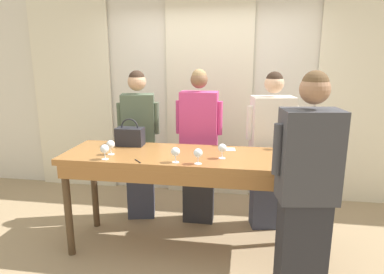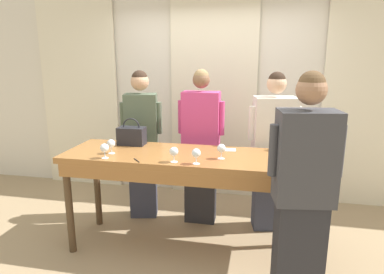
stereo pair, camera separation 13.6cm
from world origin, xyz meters
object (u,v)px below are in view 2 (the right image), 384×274
at_px(tasting_bar, 190,166).
at_px(wine_bottle, 307,147).
at_px(wine_glass_center_right, 278,141).
at_px(guest_cream_sweater, 273,153).
at_px(guest_pink_top, 201,147).
at_px(guest_olive_jacket, 142,143).
at_px(handbag, 132,135).
at_px(wine_glass_back_left, 104,148).
at_px(wine_glass_front_right, 296,160).
at_px(wine_glass_front_mid, 111,144).
at_px(wine_glass_front_left, 174,152).
at_px(wine_glass_center_left, 221,149).
at_px(host_pouring, 303,194).
at_px(wine_glass_center_mid, 196,154).

height_order(tasting_bar, wine_bottle, wine_bottle).
relative_size(wine_glass_center_right, guest_cream_sweater, 0.08).
bearing_deg(guest_pink_top, tasting_bar, -89.15).
height_order(guest_olive_jacket, guest_pink_top, guest_pink_top).
height_order(handbag, wine_glass_back_left, handbag).
xyz_separation_m(wine_glass_front_right, wine_glass_center_right, (-0.11, 0.58, 0.00)).
bearing_deg(tasting_bar, wine_glass_front_mid, -172.07).
bearing_deg(guest_olive_jacket, handbag, -85.26).
relative_size(wine_bottle, wine_glass_back_left, 2.37).
bearing_deg(guest_pink_top, handbag, -149.87).
bearing_deg(wine_glass_front_mid, wine_glass_front_left, -12.15).
distance_m(wine_glass_front_mid, wine_glass_center_left, 1.04).
bearing_deg(wine_glass_back_left, guest_cream_sweater, 30.47).
bearing_deg(handbag, wine_glass_front_left, -40.17).
bearing_deg(wine_bottle, wine_glass_front_mid, -175.09).
xyz_separation_m(wine_glass_front_mid, wine_glass_back_left, (0.01, -0.15, 0.00)).
relative_size(wine_glass_front_mid, guest_cream_sweater, 0.08).
distance_m(wine_glass_front_left, wine_glass_center_right, 1.07).
height_order(wine_glass_front_right, host_pouring, host_pouring).
relative_size(wine_glass_front_left, wine_glass_front_mid, 1.00).
relative_size(wine_glass_front_left, wine_glass_back_left, 1.00).
xyz_separation_m(wine_glass_center_left, guest_olive_jacket, (-1.00, 0.69, -0.18)).
height_order(wine_glass_back_left, guest_cream_sweater, guest_cream_sweater).
xyz_separation_m(tasting_bar, host_pouring, (0.96, -0.57, 0.04)).
distance_m(wine_glass_center_right, guest_cream_sweater, 0.37).
bearing_deg(wine_glass_center_mid, wine_glass_back_left, -179.73).
distance_m(handbag, wine_glass_center_right, 1.49).
bearing_deg(guest_pink_top, wine_glass_front_mid, -134.84).
xyz_separation_m(handbag, guest_olive_jacket, (-0.03, 0.38, -0.18)).
height_order(wine_glass_front_mid, wine_glass_back_left, same).
height_order(wine_glass_front_mid, wine_glass_front_right, same).
height_order(wine_glass_front_right, wine_glass_center_right, same).
height_order(wine_glass_center_left, wine_glass_back_left, same).
bearing_deg(wine_glass_center_left, wine_bottle, 8.52).
bearing_deg(wine_glass_center_left, wine_glass_center_mid, -135.09).
height_order(wine_bottle, wine_glass_front_mid, wine_bottle).
xyz_separation_m(wine_glass_front_left, guest_olive_jacket, (-0.61, 0.87, -0.18)).
bearing_deg(host_pouring, wine_glass_back_left, 169.46).
height_order(guest_olive_jacket, host_pouring, host_pouring).
xyz_separation_m(wine_glass_front_left, wine_glass_front_right, (1.02, -0.01, -0.00)).
relative_size(wine_glass_back_left, guest_pink_top, 0.08).
height_order(wine_glass_front_left, guest_olive_jacket, guest_olive_jacket).
bearing_deg(wine_glass_front_left, wine_glass_back_left, -178.73).
bearing_deg(wine_glass_back_left, guest_olive_jacket, 88.07).
height_order(handbag, host_pouring, host_pouring).
bearing_deg(wine_glass_center_mid, guest_cream_sweater, 52.92).
bearing_deg(wine_bottle, guest_pink_top, 151.13).
relative_size(wine_glass_center_left, wine_glass_center_mid, 1.00).
distance_m(tasting_bar, wine_glass_back_left, 0.80).
xyz_separation_m(wine_glass_front_right, guest_pink_top, (-0.94, 0.89, -0.18)).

